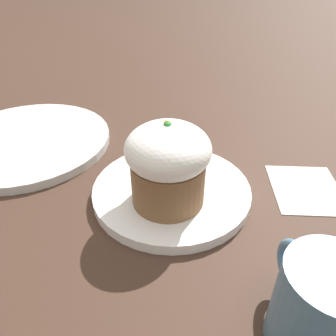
# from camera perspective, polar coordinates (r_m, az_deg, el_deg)

# --- Properties ---
(ground_plane) EXTENTS (4.00, 4.00, 0.00)m
(ground_plane) POSITION_cam_1_polar(r_m,az_deg,el_deg) (0.45, 0.61, -4.69)
(ground_plane) COLOR #3D281E
(dessert_plate) EXTENTS (0.21, 0.21, 0.01)m
(dessert_plate) POSITION_cam_1_polar(r_m,az_deg,el_deg) (0.44, 0.62, -3.98)
(dessert_plate) COLOR white
(dessert_plate) RESTS_ON ground_plane
(carrot_cake) EXTENTS (0.10, 0.10, 0.11)m
(carrot_cake) POSITION_cam_1_polar(r_m,az_deg,el_deg) (0.39, -0.00, 0.79)
(carrot_cake) COLOR brown
(carrot_cake) RESTS_ON dessert_plate
(spoon) EXTENTS (0.12, 0.05, 0.01)m
(spoon) POSITION_cam_1_polar(r_m,az_deg,el_deg) (0.44, -2.35, -2.72)
(spoon) COLOR silver
(spoon) RESTS_ON dessert_plate
(coffee_cup) EXTENTS (0.10, 0.08, 0.09)m
(coffee_cup) POSITION_cam_1_polar(r_m,az_deg,el_deg) (0.31, 24.87, -21.12)
(coffee_cup) COLOR teal
(coffee_cup) RESTS_ON ground_plane
(side_plate) EXTENTS (0.28, 0.28, 0.01)m
(side_plate) POSITION_cam_1_polar(r_m,az_deg,el_deg) (0.60, -23.43, 4.30)
(side_plate) COLOR silver
(side_plate) RESTS_ON ground_plane
(paper_napkin) EXTENTS (0.13, 0.12, 0.00)m
(paper_napkin) POSITION_cam_1_polar(r_m,az_deg,el_deg) (0.50, 22.96, -3.34)
(paper_napkin) COLOR white
(paper_napkin) RESTS_ON ground_plane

